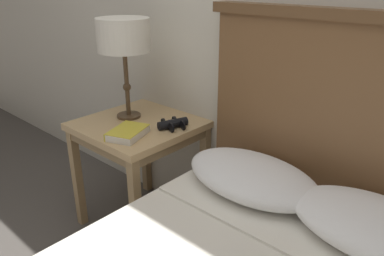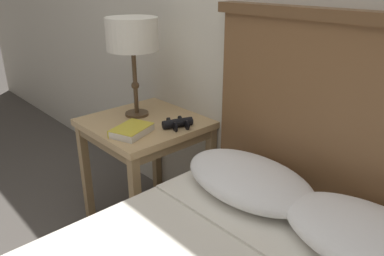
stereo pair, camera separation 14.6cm
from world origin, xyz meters
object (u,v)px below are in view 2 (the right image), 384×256
at_px(nightstand, 146,135).
at_px(binoculars_pair, 178,123).
at_px(table_lamp, 132,37).
at_px(book_on_nightstand, 131,130).

distance_m(nightstand, binoculars_pair, 0.23).
relative_size(table_lamp, book_on_nightstand, 2.27).
relative_size(nightstand, table_lamp, 1.19).
xyz_separation_m(nightstand, table_lamp, (-0.10, 0.02, 0.52)).
distance_m(table_lamp, book_on_nightstand, 0.50).
bearing_deg(book_on_nightstand, table_lamp, 139.71).
bearing_deg(book_on_nightstand, nightstand, 124.07).
xyz_separation_m(nightstand, binoculars_pair, (0.19, 0.07, 0.11)).
bearing_deg(book_on_nightstand, binoculars_pair, 69.27).
bearing_deg(table_lamp, book_on_nightstand, -40.29).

